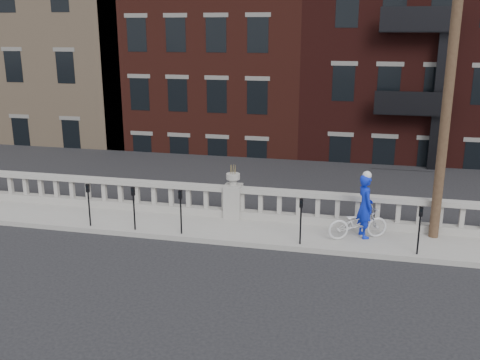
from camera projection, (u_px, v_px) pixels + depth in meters
The scene contains 13 objects.
ground at pixel (197, 272), 13.86m from camera, with size 120.00×120.00×0.00m, color black.
sidewalk at pixel (226, 229), 16.65m from camera, with size 32.00×2.20×0.15m, color gray.
balustrade at pixel (233, 203), 17.39m from camera, with size 28.00×0.34×1.03m.
planter_pedestal at pixel (233, 197), 17.34m from camera, with size 0.55×0.55×1.76m.
lower_level at pixel (311, 85), 34.64m from camera, with size 80.00×44.00×20.80m.
utility_pole at pixel (452, 62), 14.48m from camera, with size 1.60×0.28×10.00m.
parking_meter_a at pixel (89, 200), 16.51m from camera, with size 0.10×0.09×1.36m.
parking_meter_b at pixel (134, 203), 16.18m from camera, with size 0.10×0.09×1.36m.
parking_meter_c at pixel (181, 207), 15.86m from camera, with size 0.10×0.09×1.36m.
parking_meter_d at pixel (301, 216), 15.09m from camera, with size 0.10×0.09×1.36m.
parking_meter_e at pixel (420, 225), 14.39m from camera, with size 0.10×0.09×1.36m.
bicycle at pixel (358, 223), 15.62m from camera, with size 0.63×1.80×0.95m, color silver.
cyclist at pixel (365, 206), 15.61m from camera, with size 0.69×0.45×1.90m, color #0D25CA.
Camera 1 is at (3.93, -12.11, 6.08)m, focal length 40.00 mm.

